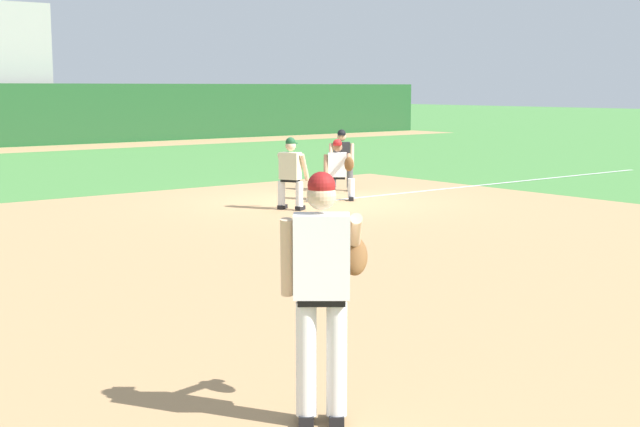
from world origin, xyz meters
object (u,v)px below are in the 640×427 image
(baserunner, at_px, (291,171))
(umpire, at_px, (342,158))
(first_baseman, at_px, (338,167))
(baseball, at_px, (321,253))
(first_base_bag, at_px, (319,200))
(pitcher, at_px, (324,282))

(baserunner, distance_m, umpire, 3.49)
(first_baseman, xyz_separation_m, umpire, (1.27, 1.40, 0.06))
(baseball, distance_m, first_baseman, 6.37)
(baseball, relative_size, umpire, 0.05)
(first_baseman, relative_size, baserunner, 0.92)
(first_base_bag, bearing_deg, baserunner, -153.04)
(baseball, bearing_deg, baserunner, 58.45)
(baseball, xyz_separation_m, baserunner, (2.58, 4.20, 0.76))
(umpire, bearing_deg, first_baseman, -132.10)
(baseball, distance_m, pitcher, 6.66)
(first_base_bag, distance_m, pitcher, 12.75)
(first_baseman, relative_size, umpire, 0.92)
(first_base_bag, bearing_deg, first_baseman, -14.52)
(pitcher, distance_m, baserunner, 11.49)
(baserunner, bearing_deg, first_baseman, 16.86)
(baseball, distance_m, baserunner, 4.99)
(first_base_bag, bearing_deg, umpire, 36.96)
(baseball, xyz_separation_m, first_baseman, (4.24, 4.70, 0.69))
(first_baseman, height_order, umpire, umpire)
(first_base_bag, xyz_separation_m, baseball, (-3.79, -4.82, -0.01))
(baserunner, height_order, umpire, same)
(first_base_bag, relative_size, umpire, 0.26)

